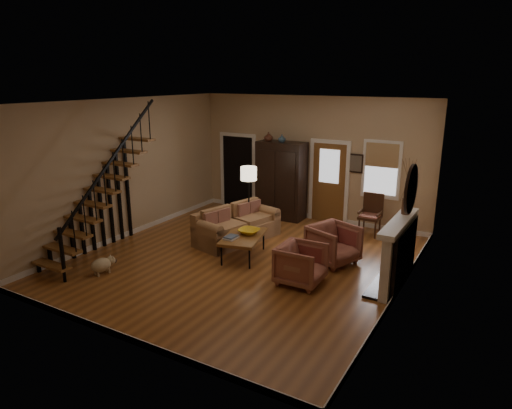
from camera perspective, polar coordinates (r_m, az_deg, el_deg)
The scene contains 15 objects.
room at distance 10.99m, azimuth 1.24°, elevation 3.81°, with size 7.00×7.33×3.30m.
staircase at distance 10.11m, azimuth -19.33°, elevation 2.41°, with size 0.94×2.80×3.20m, color brown, non-canonical shape.
fireplace at distance 8.86m, azimuth 17.61°, elevation -5.08°, with size 0.33×1.95×2.30m.
armoire at distance 12.42m, azimuth 3.17°, elevation 3.03°, with size 1.30×0.60×2.10m, color black, non-canonical shape.
vase_a at distance 12.29m, azimuth 1.57°, elevation 8.47°, with size 0.24×0.24×0.25m, color #4C2619.
vase_b at distance 12.11m, azimuth 3.25°, elevation 8.26°, with size 0.20×0.20×0.21m, color #334C60.
sofa at distance 10.79m, azimuth -2.35°, elevation -2.56°, with size 0.90×2.09×0.78m, color #9C7047, non-canonical shape.
coffee_table at distance 9.86m, azimuth -1.58°, elevation -5.24°, with size 0.75×1.29×0.49m, color brown, non-canonical shape.
bowl at distance 9.85m, azimuth -0.89°, elevation -3.38°, with size 0.44×0.44×0.11m, color gold.
books at distance 9.58m, azimuth -3.15°, elevation -4.11°, with size 0.24×0.32×0.06m, color beige, non-canonical shape.
armchair_left at distance 8.65m, azimuth 5.67°, elevation -7.44°, with size 0.81×0.84×0.76m, color maroon.
armchair_right at distance 9.65m, azimuth 9.66°, elevation -4.91°, with size 0.87×0.90×0.82m, color maroon.
floor_lamp at distance 11.08m, azimuth -0.91°, elevation 0.42°, with size 0.39×0.39×1.70m, color black, non-canonical shape.
side_chair at distance 11.48m, azimuth 14.08°, elevation -1.28°, with size 0.54×0.54×1.02m, color #3B2212, non-canonical shape.
dog at distance 9.56m, azimuth -18.77°, elevation -7.30°, with size 0.28×0.47×0.34m, color #C5B286, non-canonical shape.
Camera 1 is at (4.77, -7.66, 3.77)m, focal length 32.00 mm.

